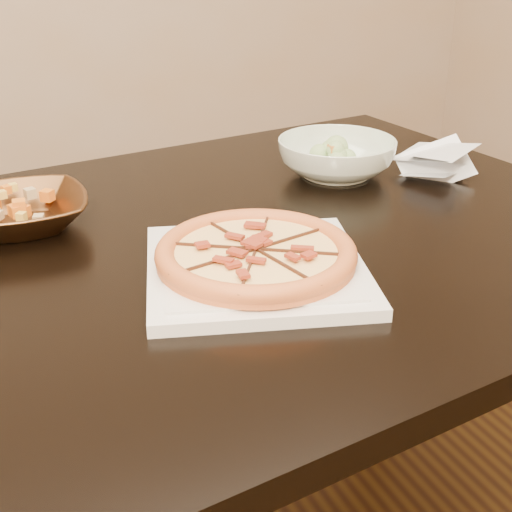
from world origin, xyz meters
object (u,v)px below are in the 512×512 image
at_px(plate, 256,269).
at_px(salad_bowl, 336,158).
at_px(pizza, 256,253).
at_px(bronze_bowl, 21,213).
at_px(dining_table, 181,300).

relative_size(plate, salad_bowl, 1.65).
bearing_deg(salad_bowl, pizza, -134.22).
distance_m(pizza, bronze_bowl, 0.42).
bearing_deg(salad_bowl, bronze_bowl, -178.31).
bearing_deg(pizza, plate, 3.50).
height_order(plate, bronze_bowl, bronze_bowl).
bearing_deg(plate, pizza, -176.50).
xyz_separation_m(plate, salad_bowl, (0.32, 0.33, 0.03)).
height_order(plate, pizza, pizza).
height_order(dining_table, plate, plate).
xyz_separation_m(dining_table, plate, (0.07, -0.13, 0.10)).
bearing_deg(pizza, bronze_bowl, 131.33).
relative_size(dining_table, pizza, 5.83).
distance_m(pizza, salad_bowl, 0.46).
xyz_separation_m(pizza, salad_bowl, (0.32, 0.33, 0.00)).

